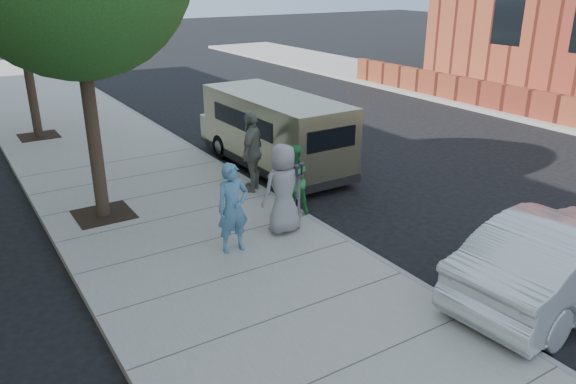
# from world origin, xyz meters

# --- Properties ---
(ground) EXTENTS (120.00, 120.00, 0.00)m
(ground) POSITION_xyz_m (0.00, 0.00, 0.00)
(ground) COLOR black
(ground) RESTS_ON ground
(sidewalk) EXTENTS (5.00, 60.00, 0.15)m
(sidewalk) POSITION_xyz_m (-1.00, 0.00, 0.07)
(sidewalk) COLOR gray
(sidewalk) RESTS_ON ground
(curb_face) EXTENTS (0.12, 60.00, 0.16)m
(curb_face) POSITION_xyz_m (1.44, 0.00, 0.07)
(curb_face) COLOR gray
(curb_face) RESTS_ON ground
(church_wall) EXTENTS (0.30, 22.00, 1.00)m
(church_wall) POSITION_xyz_m (13.50, 2.00, 0.65)
(church_wall) COLOR maroon
(church_wall) RESTS_ON far_sidewalk
(parking_meter) EXTENTS (0.30, 0.20, 1.39)m
(parking_meter) POSITION_xyz_m (0.89, -0.51, 1.16)
(parking_meter) COLOR gray
(parking_meter) RESTS_ON sidewalk
(van) EXTENTS (1.92, 5.55, 2.05)m
(van) POSITION_xyz_m (2.72, 3.54, 1.08)
(van) COLOR tan
(van) RESTS_ON ground
(sedan) EXTENTS (4.64, 1.98, 1.49)m
(sedan) POSITION_xyz_m (3.15, -4.81, 0.74)
(sedan) COLOR silver
(sedan) RESTS_ON ground
(person_officer) EXTENTS (0.64, 0.43, 1.72)m
(person_officer) POSITION_xyz_m (-0.67, -0.64, 1.01)
(person_officer) COLOR teal
(person_officer) RESTS_ON sidewalk
(person_green_shirt) EXTENTS (0.84, 0.69, 1.57)m
(person_green_shirt) POSITION_xyz_m (1.20, 0.22, 0.93)
(person_green_shirt) COLOR #2D8C44
(person_green_shirt) RESTS_ON sidewalk
(person_gray_shirt) EXTENTS (0.90, 0.58, 1.83)m
(person_gray_shirt) POSITION_xyz_m (0.57, -0.42, 1.07)
(person_gray_shirt) COLOR gray
(person_gray_shirt) RESTS_ON sidewalk
(person_striped_polo) EXTENTS (1.16, 1.12, 1.94)m
(person_striped_polo) POSITION_xyz_m (1.20, 1.98, 1.12)
(person_striped_polo) COLOR gray
(person_striped_polo) RESTS_ON sidewalk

